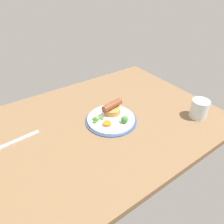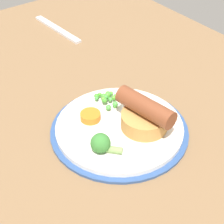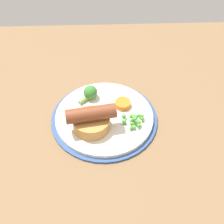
# 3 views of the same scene
# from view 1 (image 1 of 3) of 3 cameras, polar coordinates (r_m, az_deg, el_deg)

# --- Properties ---
(dining_table) EXTENTS (1.10, 0.80, 0.03)m
(dining_table) POSITION_cam_1_polar(r_m,az_deg,el_deg) (0.94, -3.24, -3.30)
(dining_table) COLOR brown
(dining_table) RESTS_ON ground
(dinner_plate) EXTENTS (0.24, 0.24, 0.01)m
(dinner_plate) POSITION_cam_1_polar(r_m,az_deg,el_deg) (0.93, -0.28, -2.10)
(dinner_plate) COLOR #2D4C84
(dinner_plate) RESTS_ON dining_table
(sausage_pudding) EXTENTS (0.11, 0.08, 0.06)m
(sausage_pudding) POSITION_cam_1_polar(r_m,az_deg,el_deg) (0.94, 0.05, 1.05)
(sausage_pudding) COLOR #BC8442
(sausage_pudding) RESTS_ON dinner_plate
(pea_pile) EXTENTS (0.05, 0.04, 0.02)m
(pea_pile) POSITION_cam_1_polar(r_m,az_deg,el_deg) (0.90, -4.44, -1.94)
(pea_pile) COLOR #43923D
(pea_pile) RESTS_ON dinner_plate
(broccoli_floret_near) EXTENTS (0.05, 0.04, 0.03)m
(broccoli_floret_near) POSITION_cam_1_polar(r_m,az_deg,el_deg) (0.89, 3.60, -2.12)
(broccoli_floret_near) COLOR #387A33
(broccoli_floret_near) RESTS_ON dinner_plate
(carrot_slice_0) EXTENTS (0.05, 0.05, 0.01)m
(carrot_slice_0) POSITION_cam_1_polar(r_m,az_deg,el_deg) (0.88, -1.51, -3.36)
(carrot_slice_0) COLOR orange
(carrot_slice_0) RESTS_ON dinner_plate
(fork) EXTENTS (0.18, 0.03, 0.01)m
(fork) POSITION_cam_1_polar(r_m,az_deg,el_deg) (0.91, -25.46, -7.36)
(fork) COLOR silver
(fork) RESTS_ON dining_table
(drinking_glass) EXTENTS (0.08, 0.08, 0.09)m
(drinking_glass) POSITION_cam_1_polar(r_m,az_deg,el_deg) (1.01, 23.64, 0.85)
(drinking_glass) COLOR silver
(drinking_glass) RESTS_ON dining_table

